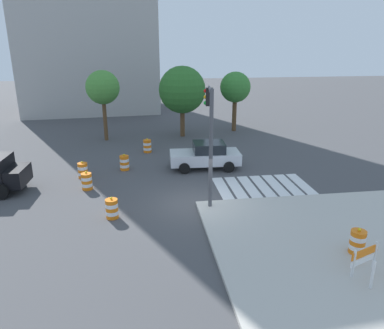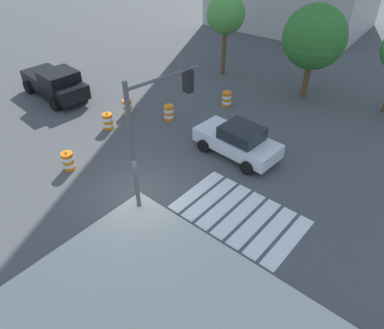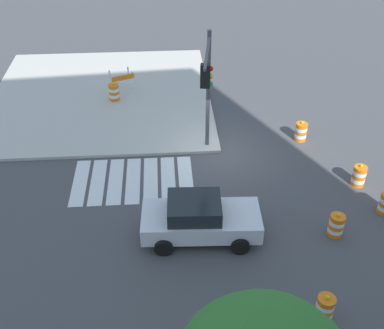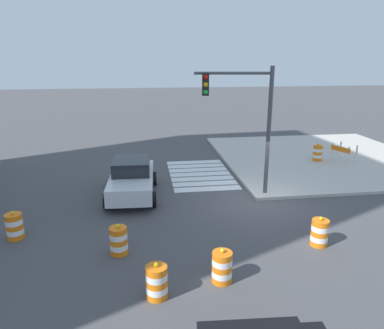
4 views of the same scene
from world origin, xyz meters
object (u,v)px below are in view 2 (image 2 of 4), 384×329
object	(u,v)px
traffic_barrel_crosswalk_end	(68,161)
traffic_barrel_far_curb	(127,107)
traffic_barrel_median_far	(227,99)
traffic_light_pole	(156,117)
street_tree_streetside_near	(226,15)
pickup_truck	(56,84)
street_tree_streetside_far	(314,37)
traffic_barrel_near_corner	(108,121)
traffic_barrel_median_near	(169,113)
sports_car	(238,141)

from	to	relation	value
traffic_barrel_crosswalk_end	traffic_barrel_far_curb	bearing A→B (deg)	110.05
traffic_barrel_crosswalk_end	traffic_barrel_median_far	size ratio (longest dim) A/B	1.00
traffic_light_pole	street_tree_streetside_near	distance (m)	13.87
pickup_truck	street_tree_streetside_far	world-z (taller)	street_tree_streetside_far
traffic_barrel_near_corner	traffic_barrel_median_near	distance (m)	3.47
sports_car	traffic_barrel_near_corner	world-z (taller)	sports_car
traffic_barrel_median_near	traffic_barrel_far_curb	bearing A→B (deg)	-154.96
sports_car	pickup_truck	size ratio (longest dim) A/B	0.83
traffic_barrel_median_near	traffic_light_pole	size ratio (longest dim) A/B	0.19
traffic_barrel_crosswalk_end	traffic_barrel_median_near	bearing A→B (deg)	86.84
traffic_barrel_median_far	traffic_light_pole	world-z (taller)	traffic_light_pole
pickup_truck	traffic_light_pole	world-z (taller)	traffic_light_pole
sports_car	traffic_barrel_far_curb	world-z (taller)	sports_car
traffic_barrel_near_corner	traffic_light_pole	xyz separation A→B (m)	(6.23, -2.19, 3.46)
traffic_barrel_far_curb	street_tree_streetside_near	size ratio (longest dim) A/B	0.19
pickup_truck	street_tree_streetside_near	bearing A→B (deg)	60.29
street_tree_streetside_near	pickup_truck	bearing A→B (deg)	-119.71
traffic_barrel_near_corner	traffic_barrel_median_far	world-z (taller)	same
traffic_barrel_median_far	traffic_barrel_far_curb	size ratio (longest dim) A/B	1.00
pickup_truck	traffic_barrel_near_corner	size ratio (longest dim) A/B	5.16
traffic_barrel_crosswalk_end	pickup_truck	bearing A→B (deg)	150.27
traffic_light_pole	street_tree_streetside_far	xyz separation A→B (m)	(0.19, 12.95, -0.12)
traffic_barrel_near_corner	traffic_barrel_far_curb	size ratio (longest dim) A/B	1.00
pickup_truck	traffic_barrel_median_far	world-z (taller)	pickup_truck
traffic_barrel_median_far	street_tree_streetside_far	bearing A→B (deg)	54.79
traffic_barrel_median_far	traffic_light_pole	xyz separation A→B (m)	(2.83, -8.67, 3.46)
pickup_truck	sports_car	bearing A→B (deg)	10.15
sports_car	traffic_light_pole	distance (m)	5.73
pickup_truck	traffic_barrel_median_near	distance (m)	7.78
sports_car	traffic_barrel_near_corner	distance (m)	7.38
pickup_truck	traffic_barrel_median_far	size ratio (longest dim) A/B	5.16
traffic_barrel_far_curb	sports_car	bearing A→B (deg)	5.98
street_tree_streetside_far	traffic_barrel_near_corner	bearing A→B (deg)	-120.81
traffic_barrel_median_far	street_tree_streetside_near	world-z (taller)	street_tree_streetside_near
traffic_barrel_crosswalk_end	traffic_barrel_median_far	world-z (taller)	same
traffic_barrel_near_corner	traffic_light_pole	world-z (taller)	traffic_light_pole
traffic_barrel_near_corner	street_tree_streetside_far	xyz separation A→B (m)	(6.42, 10.76, 3.33)
traffic_barrel_crosswalk_end	traffic_barrel_median_near	xyz separation A→B (m)	(0.36, 6.52, 0.00)
sports_car	street_tree_streetside_near	size ratio (longest dim) A/B	0.80
traffic_barrel_crosswalk_end	traffic_barrel_far_curb	distance (m)	5.77
traffic_barrel_far_curb	street_tree_streetside_far	world-z (taller)	street_tree_streetside_far
street_tree_streetside_far	street_tree_streetside_near	bearing A→B (deg)	-176.00
pickup_truck	traffic_light_pole	bearing A→B (deg)	-12.37
sports_car	traffic_barrel_near_corner	bearing A→B (deg)	-159.54
sports_car	traffic_barrel_near_corner	size ratio (longest dim) A/B	4.29
traffic_light_pole	street_tree_streetside_far	size ratio (longest dim) A/B	0.97
traffic_barrel_crosswalk_end	street_tree_streetside_far	world-z (taller)	street_tree_streetside_far
sports_car	traffic_barrel_crosswalk_end	world-z (taller)	sports_car
traffic_barrel_median_near	traffic_barrel_median_far	bearing A→B (deg)	67.27
pickup_truck	traffic_barrel_crosswalk_end	world-z (taller)	pickup_truck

